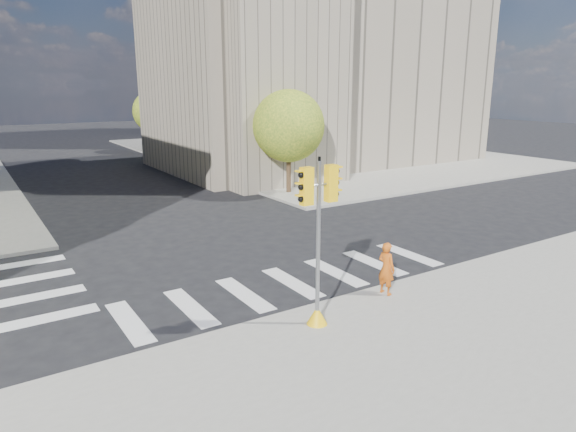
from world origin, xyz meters
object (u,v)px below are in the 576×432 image
object	(u,v)px
lamp_far	(181,106)
traffic_signal	(318,256)
photographer	(386,268)
lamp_near	(262,113)

from	to	relation	value
lamp_far	traffic_signal	bearing A→B (deg)	-105.76
lamp_far	traffic_signal	size ratio (longest dim) A/B	1.80
lamp_far	photographer	size ratio (longest dim) A/B	4.94
lamp_near	lamp_far	world-z (taller)	same
lamp_near	photographer	bearing A→B (deg)	-108.92
lamp_far	traffic_signal	xyz separation A→B (m)	(-9.35, -33.14, -2.52)
lamp_near	traffic_signal	size ratio (longest dim) A/B	1.80
lamp_near	lamp_far	size ratio (longest dim) A/B	1.00
lamp_near	photographer	distance (m)	19.99
lamp_far	traffic_signal	world-z (taller)	lamp_far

